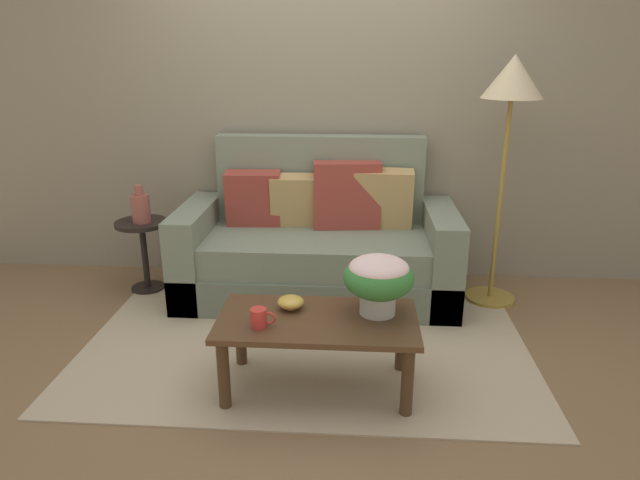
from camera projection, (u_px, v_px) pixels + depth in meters
ground_plane at (305, 347)px, 3.33m from camera, size 14.00×14.00×0.00m
wall_back at (320, 85)px, 4.06m from camera, size 6.40×0.12×2.89m
area_rug at (306, 343)px, 3.37m from camera, size 2.63×1.67×0.01m
couch at (318, 246)px, 3.98m from camera, size 1.92×0.86×1.10m
coffee_table at (318, 330)px, 2.82m from camera, size 1.01×0.53×0.41m
side_table at (143, 243)px, 4.01m from camera, size 0.37×0.37×0.53m
floor_lamp at (511, 100)px, 3.51m from camera, size 0.38×0.38×1.67m
potted_plant at (379, 278)px, 2.79m from camera, size 0.36×0.36×0.31m
coffee_mug at (259, 318)px, 2.69m from camera, size 0.13×0.08×0.10m
snack_bowl at (291, 302)px, 2.89m from camera, size 0.14×0.14×0.07m
table_vase at (141, 207)px, 3.91m from camera, size 0.13×0.13×0.27m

